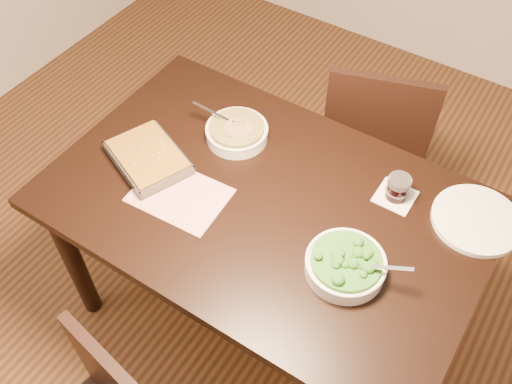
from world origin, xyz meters
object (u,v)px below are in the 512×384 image
Objects in this scene: chair_far at (375,136)px; wine_tumbler at (398,187)px; table at (264,218)px; stew_bowl at (237,132)px; broccoli_bowl at (346,265)px; baking_dish at (148,158)px; dinner_plate at (476,220)px.

wine_tumbler is at bearing 100.23° from chair_far.
chair_far is at bearing 117.96° from wine_tumbler.
wine_tumbler reaches higher than table.
stew_bowl is 0.64m from broccoli_bowl.
stew_bowl is at bearing -174.54° from wine_tumbler.
wine_tumbler is at bearing 34.76° from table.
baking_dish is at bearing 178.47° from broccoli_bowl.
stew_bowl is 0.74× the size of baking_dish.
chair_far reaches higher than wine_tumbler.
chair_far is (-0.24, 0.82, -0.29)m from broccoli_bowl.
stew_bowl is 0.28× the size of chair_far.
wine_tumbler reaches higher than stew_bowl.
wine_tumbler is (0.35, 0.24, 0.14)m from table.
dinner_plate is at bearing 6.77° from stew_bowl.
dinner_plate reaches higher than table.
stew_bowl is at bearing 40.64° from chair_far.
wine_tumbler reaches higher than dinner_plate.
wine_tumbler is at bearing 88.22° from broccoli_bowl.
wine_tumbler is (0.76, 0.32, 0.02)m from baking_dish.
broccoli_bowl is at bearing -26.36° from stew_bowl.
dinner_plate is at bearing 121.68° from chair_far.
dinner_plate is (0.60, 0.28, 0.10)m from table.
wine_tumbler is 0.26m from dinner_plate.
table is 0.45m from wine_tumbler.
dinner_plate is 0.31× the size of chair_far.
baking_dish is (-0.42, -0.08, 0.12)m from table.
table is 1.59× the size of chair_far.
chair_far reaches higher than baking_dish.
chair_far is (0.51, 0.80, -0.28)m from baking_dish.
dinner_plate is (0.83, 0.10, -0.02)m from stew_bowl.
table is at bearing -145.24° from wine_tumbler.
wine_tumbler is 0.62m from chair_far.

